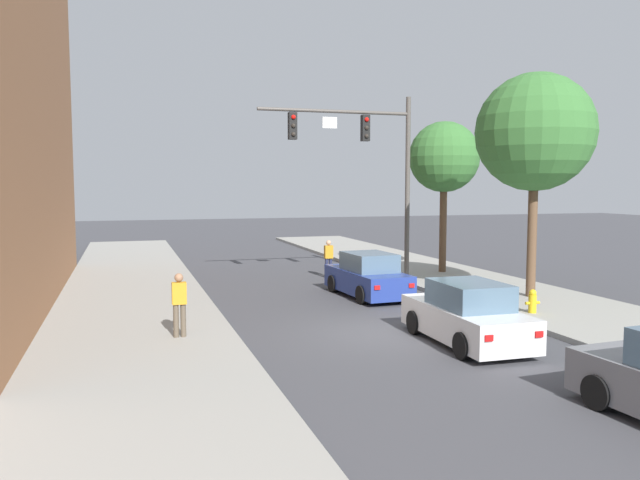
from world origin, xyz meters
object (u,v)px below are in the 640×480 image
at_px(pedestrian_sidewalk_left_walker, 179,302).
at_px(street_tree_second, 444,158).
at_px(fire_hydrant, 532,301).
at_px(traffic_signal_mast, 367,153).
at_px(car_lead_blue, 368,277).
at_px(pedestrian_crossing_road, 329,257).
at_px(street_tree_nearest, 535,133).
at_px(car_following_white, 467,316).

xyz_separation_m(pedestrian_sidewalk_left_walker, street_tree_second, (12.29, 8.93, 4.16)).
distance_m(pedestrian_sidewalk_left_walker, fire_hydrant, 10.50).
relative_size(traffic_signal_mast, pedestrian_sidewalk_left_walker, 4.57).
relative_size(car_lead_blue, street_tree_second, 0.65).
bearing_deg(pedestrian_crossing_road, pedestrian_sidewalk_left_walker, -126.54).
relative_size(car_lead_blue, fire_hydrant, 6.01).
relative_size(car_lead_blue, pedestrian_crossing_road, 2.64).
relative_size(traffic_signal_mast, car_lead_blue, 1.73).
relative_size(pedestrian_crossing_road, fire_hydrant, 2.28).
xyz_separation_m(pedestrian_sidewalk_left_walker, street_tree_nearest, (12.19, 2.38, 4.74)).
height_order(pedestrian_crossing_road, street_tree_nearest, street_tree_nearest).
xyz_separation_m(car_lead_blue, street_tree_nearest, (5.14, -2.42, 5.08)).
bearing_deg(street_tree_second, fire_hydrant, -101.35).
bearing_deg(pedestrian_crossing_road, street_tree_nearest, -55.37).
distance_m(car_lead_blue, pedestrian_crossing_road, 4.87).
relative_size(fire_hydrant, street_tree_second, 0.11).
distance_m(fire_hydrant, street_tree_second, 10.32).
bearing_deg(pedestrian_sidewalk_left_walker, car_following_white, -18.16).
bearing_deg(car_lead_blue, pedestrian_crossing_road, 88.78).
relative_size(car_lead_blue, street_tree_nearest, 0.56).
bearing_deg(pedestrian_crossing_road, fire_hydrant, -71.14).
relative_size(car_following_white, street_tree_second, 0.64).
distance_m(pedestrian_sidewalk_left_walker, pedestrian_crossing_road, 12.03).
relative_size(fire_hydrant, street_tree_nearest, 0.09).
bearing_deg(car_following_white, car_lead_blue, 89.00).
bearing_deg(street_tree_nearest, pedestrian_sidewalk_left_walker, -168.97).
bearing_deg(traffic_signal_mast, pedestrian_crossing_road, 121.56).
xyz_separation_m(pedestrian_crossing_road, street_tree_nearest, (5.03, -7.29, 4.89)).
relative_size(traffic_signal_mast, street_tree_nearest, 0.98).
height_order(pedestrian_sidewalk_left_walker, fire_hydrant, pedestrian_sidewalk_left_walker).
bearing_deg(pedestrian_crossing_road, traffic_signal_mast, -58.44).
relative_size(car_following_white, street_tree_nearest, 0.55).
bearing_deg(pedestrian_sidewalk_left_walker, car_lead_blue, 34.22).
height_order(traffic_signal_mast, pedestrian_sidewalk_left_walker, traffic_signal_mast).
height_order(car_following_white, street_tree_second, street_tree_second).
distance_m(car_lead_blue, street_tree_second, 8.05).
distance_m(car_following_white, street_tree_nearest, 8.66).
xyz_separation_m(car_lead_blue, fire_hydrant, (3.43, -4.88, -0.22)).
distance_m(car_following_white, pedestrian_sidewalk_left_walker, 7.30).
bearing_deg(street_tree_second, car_lead_blue, -141.77).
height_order(traffic_signal_mast, street_tree_nearest, street_tree_nearest).
distance_m(car_following_white, pedestrian_crossing_road, 11.94).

